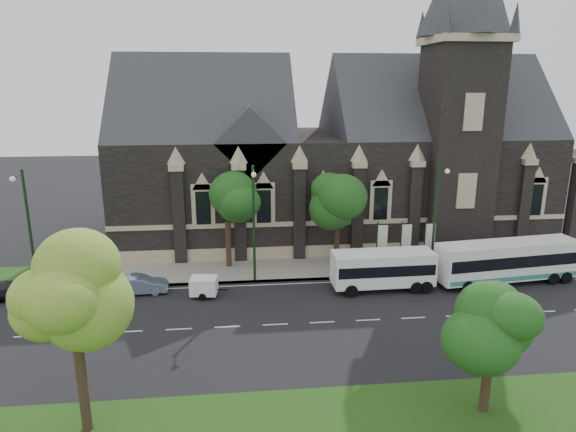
{
  "coord_description": "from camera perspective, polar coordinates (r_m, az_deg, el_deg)",
  "views": [
    {
      "loc": [
        -5.15,
        -28.72,
        14.77
      ],
      "look_at": [
        -1.57,
        6.0,
        5.48
      ],
      "focal_mm": 31.24,
      "sensor_mm": 36.0,
      "label": 1
    }
  ],
  "objects": [
    {
      "name": "tour_coach",
      "position": [
        41.51,
        23.68,
        -4.67
      ],
      "size": [
        11.22,
        3.61,
        3.22
      ],
      "rotation": [
        0.0,
        0.0,
        0.11
      ],
      "color": "white",
      "rests_on": "ground"
    },
    {
      "name": "car_far_red",
      "position": [
        38.88,
        -23.39,
        -7.62
      ],
      "size": [
        4.18,
        1.95,
        1.39
      ],
      "primitive_type": "imported",
      "rotation": [
        0.0,
        0.0,
        1.65
      ],
      "color": "maroon",
      "rests_on": "ground"
    },
    {
      "name": "shuttle_bus",
      "position": [
        37.55,
        10.76,
        -5.81
      ],
      "size": [
        7.47,
        2.74,
        2.86
      ],
      "rotation": [
        0.0,
        0.0,
        0.02
      ],
      "color": "white",
      "rests_on": "ground"
    },
    {
      "name": "museum",
      "position": [
        49.04,
        6.29,
        7.08
      ],
      "size": [
        40.0,
        17.7,
        29.9
      ],
      "color": "black",
      "rests_on": "ground"
    },
    {
      "name": "ground",
      "position": [
        32.7,
        3.9,
        -11.98
      ],
      "size": [
        160.0,
        160.0,
        0.0
      ],
      "primitive_type": "plane",
      "color": "black",
      "rests_on": "ground"
    },
    {
      "name": "sedan",
      "position": [
        38.05,
        -16.59,
        -7.5
      ],
      "size": [
        4.17,
        1.69,
        1.35
      ],
      "primitive_type": "imported",
      "rotation": [
        0.0,
        0.0,
        1.64
      ],
      "color": "#7588A9",
      "rests_on": "ground"
    },
    {
      "name": "banner_flag_right",
      "position": [
        42.6,
        15.65,
        -2.57
      ],
      "size": [
        0.9,
        0.1,
        4.0
      ],
      "color": "black",
      "rests_on": "ground"
    },
    {
      "name": "box_trailer",
      "position": [
        36.44,
        -9.55,
        -7.84
      ],
      "size": [
        2.75,
        1.63,
        1.44
      ],
      "rotation": [
        0.0,
        0.0,
        -0.12
      ],
      "color": "white",
      "rests_on": "ground"
    },
    {
      "name": "street_lamp_mid",
      "position": [
        37.11,
        -3.91,
        -0.22
      ],
      "size": [
        0.36,
        1.88,
        9.0
      ],
      "color": "black",
      "rests_on": "ground"
    },
    {
      "name": "tree_walk_right",
      "position": [
        41.29,
        5.94,
        2.3
      ],
      "size": [
        4.08,
        4.08,
        7.8
      ],
      "color": "black",
      "rests_on": "ground"
    },
    {
      "name": "street_lamp_near",
      "position": [
        40.07,
        16.52,
        0.33
      ],
      "size": [
        0.36,
        1.88,
        9.0
      ],
      "color": "black",
      "rests_on": "ground"
    },
    {
      "name": "tree_park_near",
      "position": [
        22.62,
        -22.67,
        -7.99
      ],
      "size": [
        4.42,
        4.42,
        8.56
      ],
      "color": "black",
      "rests_on": "ground"
    },
    {
      "name": "street_lamp_far",
      "position": [
        39.95,
        -27.5,
        -0.81
      ],
      "size": [
        0.36,
        1.88,
        9.0
      ],
      "color": "black",
      "rests_on": "ground"
    },
    {
      "name": "banner_flag_center",
      "position": [
        41.92,
        13.11,
        -2.69
      ],
      "size": [
        0.9,
        0.1,
        4.0
      ],
      "color": "black",
      "rests_on": "ground"
    },
    {
      "name": "tree_park_east",
      "position": [
        24.65,
        22.51,
        -10.63
      ],
      "size": [
        3.4,
        3.4,
        6.28
      ],
      "color": "black",
      "rests_on": "ground"
    },
    {
      "name": "banner_flag_left",
      "position": [
        41.32,
        10.48,
        -2.8
      ],
      "size": [
        0.9,
        0.1,
        4.0
      ],
      "color": "black",
      "rests_on": "ground"
    },
    {
      "name": "tree_walk_left",
      "position": [
        40.45,
        -6.66,
        1.89
      ],
      "size": [
        3.91,
        3.91,
        7.64
      ],
      "color": "black",
      "rests_on": "ground"
    },
    {
      "name": "sidewalk",
      "position": [
        41.27,
        1.67,
        -5.96
      ],
      "size": [
        80.0,
        5.0,
        0.15
      ],
      "primitive_type": "cube",
      "color": "gray",
      "rests_on": "ground"
    }
  ]
}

